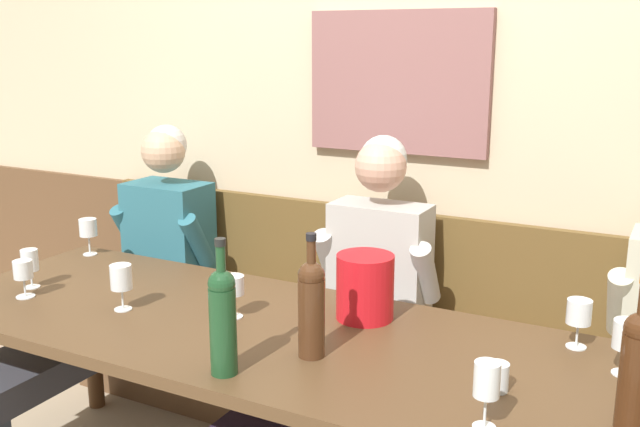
{
  "coord_description": "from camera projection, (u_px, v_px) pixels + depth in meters",
  "views": [
    {
      "loc": [
        1.01,
        -1.67,
        1.62
      ],
      "look_at": [
        -0.1,
        0.45,
        1.04
      ],
      "focal_mm": 40.52,
      "sensor_mm": 36.0,
      "label": 1
    }
  ],
  "objects": [
    {
      "name": "wine_glass_by_bottle",
      "position": [
        487.0,
        383.0,
        1.68
      ],
      "size": [
        0.06,
        0.06,
        0.17
      ],
      "color": "silver",
      "rests_on": "dining_table"
    },
    {
      "name": "wine_glass_mid_left",
      "position": [
        121.0,
        278.0,
        2.42
      ],
      "size": [
        0.07,
        0.07,
        0.16
      ],
      "color": "silver",
      "rests_on": "dining_table"
    },
    {
      "name": "person_center_right_seat",
      "position": [
        337.0,
        335.0,
        2.53
      ],
      "size": [
        0.48,
        1.27,
        1.27
      ],
      "color": "#312332",
      "rests_on": "ground"
    },
    {
      "name": "dining_table",
      "position": [
        303.0,
        356.0,
        2.24
      ],
      "size": [
        2.69,
        0.85,
        0.73
      ],
      "color": "#4E3721",
      "rests_on": "ground"
    },
    {
      "name": "wall_bench",
      "position": [
        386.0,
        379.0,
        2.92
      ],
      "size": [
        2.99,
        0.42,
        0.94
      ],
      "color": "brown",
      "rests_on": "ground"
    },
    {
      "name": "wine_glass_right_end",
      "position": [
        23.0,
        272.0,
        2.54
      ],
      "size": [
        0.07,
        0.07,
        0.14
      ],
      "color": "silver",
      "rests_on": "dining_table"
    },
    {
      "name": "wine_bottle_clear_water",
      "position": [
        311.0,
        305.0,
        2.05
      ],
      "size": [
        0.08,
        0.08,
        0.37
      ],
      "color": "#442716",
      "rests_on": "dining_table"
    },
    {
      "name": "wine_glass_left_end",
      "position": [
        628.0,
        337.0,
        1.95
      ],
      "size": [
        0.08,
        0.08,
        0.16
      ],
      "color": "silver",
      "rests_on": "dining_table"
    },
    {
      "name": "ice_bucket",
      "position": [
        365.0,
        287.0,
        2.35
      ],
      "size": [
        0.19,
        0.19,
        0.22
      ],
      "primitive_type": "cylinder",
      "color": "red",
      "rests_on": "dining_table"
    },
    {
      "name": "wine_bottle_green_tall",
      "position": [
        223.0,
        318.0,
        1.94
      ],
      "size": [
        0.07,
        0.07,
        0.38
      ],
      "color": "#194022",
      "rests_on": "dining_table"
    },
    {
      "name": "wine_glass_near_bucket",
      "position": [
        88.0,
        229.0,
        3.04
      ],
      "size": [
        0.07,
        0.07,
        0.16
      ],
      "color": "silver",
      "rests_on": "dining_table"
    },
    {
      "name": "water_tumbler_right",
      "position": [
        497.0,
        377.0,
        1.88
      ],
      "size": [
        0.06,
        0.06,
        0.08
      ],
      "primitive_type": "cylinder",
      "color": "silver",
      "rests_on": "dining_table"
    },
    {
      "name": "wine_glass_center_front",
      "position": [
        30.0,
        261.0,
        2.64
      ],
      "size": [
        0.06,
        0.06,
        0.15
      ],
      "color": "silver",
      "rests_on": "dining_table"
    },
    {
      "name": "wine_glass_mid_right",
      "position": [
        233.0,
        287.0,
        2.36
      ],
      "size": [
        0.07,
        0.07,
        0.14
      ],
      "color": "silver",
      "rests_on": "dining_table"
    },
    {
      "name": "person_center_left_seat",
      "position": [
        118.0,
        286.0,
        3.02
      ],
      "size": [
        0.47,
        1.28,
        1.25
      ],
      "color": "#2B333D",
      "rests_on": "ground"
    },
    {
      "name": "wood_wainscot_panel",
      "position": [
        406.0,
        320.0,
        3.06
      ],
      "size": [
        6.8,
        0.03,
        0.92
      ],
      "primitive_type": "cube",
      "color": "brown",
      "rests_on": "ground"
    },
    {
      "name": "room_wall_back",
      "position": [
        417.0,
        96.0,
        2.89
      ],
      "size": [
        6.8,
        0.12,
        2.8
      ],
      "color": "#C7B695",
      "rests_on": "ground"
    },
    {
      "name": "wine_glass_center_rear",
      "position": [
        579.0,
        314.0,
        2.12
      ],
      "size": [
        0.07,
        0.07,
        0.15
      ],
      "color": "silver",
      "rests_on": "dining_table"
    },
    {
      "name": "wine_bottle_amber_mid",
      "position": [
        637.0,
        366.0,
        1.67
      ],
      "size": [
        0.08,
        0.08,
        0.38
      ],
      "color": "#3E2210",
      "rests_on": "dining_table"
    }
  ]
}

